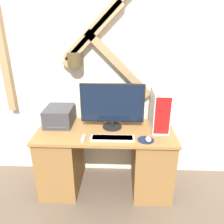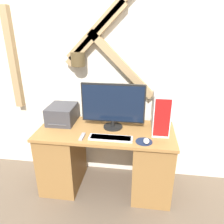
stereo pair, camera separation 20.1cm
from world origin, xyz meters
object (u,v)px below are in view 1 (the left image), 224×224
keyboard (112,138)px  mouse (148,139)px  printer (59,116)px  computer_tower (160,110)px  remote_control (83,138)px  monitor (112,105)px

keyboard → mouse: (0.34, -0.03, 0.01)m
mouse → printer: printer is taller
keyboard → printer: bearing=152.6°
mouse → computer_tower: 0.37m
printer → remote_control: 0.45m
computer_tower → keyboard: bearing=-152.1°
monitor → keyboard: monitor is taller
remote_control → printer: bearing=134.5°
keyboard → printer: size_ratio=1.26×
mouse → printer: 1.00m
printer → remote_control: bearing=-45.5°
monitor → mouse: (0.35, -0.29, -0.23)m
mouse → remote_control: (-0.63, 0.02, -0.02)m
monitor → computer_tower: size_ratio=1.57×
printer → monitor: bearing=-5.1°
monitor → computer_tower: bearing=-0.2°
keyboard → remote_control: size_ratio=2.95×
printer → remote_control: printer is taller
monitor → printer: (-0.58, 0.05, -0.16)m
mouse → printer: (-0.94, 0.34, 0.07)m
keyboard → remote_control: bearing=-178.4°
computer_tower → remote_control: 0.83m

